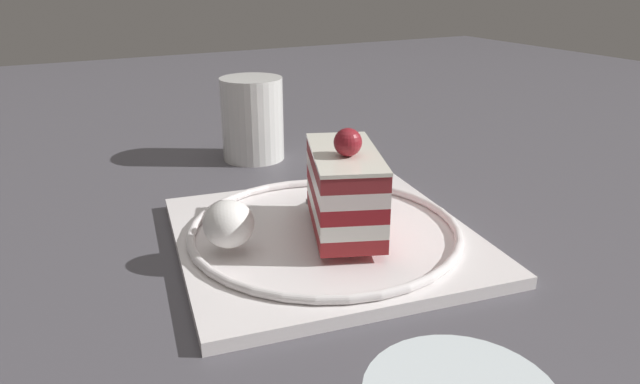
{
  "coord_description": "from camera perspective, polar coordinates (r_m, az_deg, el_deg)",
  "views": [
    {
      "loc": [
        0.21,
        0.39,
        0.22
      ],
      "look_at": [
        0.0,
        -0.0,
        0.05
      ],
      "focal_mm": 32.08,
      "sensor_mm": 36.0,
      "label": 1
    }
  ],
  "objects": [
    {
      "name": "cake_slice",
      "position": [
        0.47,
        2.46,
        0.38
      ],
      "size": [
        0.09,
        0.12,
        0.09
      ],
      "color": "maroon",
      "rests_on": "dessert_plate"
    },
    {
      "name": "dessert_plate",
      "position": [
        0.49,
        0.0,
        -4.27
      ],
      "size": [
        0.28,
        0.28,
        0.02
      ],
      "color": "white",
      "rests_on": "ground_plane"
    },
    {
      "name": "fork",
      "position": [
        0.56,
        2.21,
        0.54
      ],
      "size": [
        0.1,
        0.06,
        0.0
      ],
      "color": "silver",
      "rests_on": "dessert_plate"
    },
    {
      "name": "whipped_cream_dollop",
      "position": [
        0.45,
        -9.18,
        -3.06
      ],
      "size": [
        0.04,
        0.04,
        0.04
      ],
      "primitive_type": "ellipsoid",
      "color": "white",
      "rests_on": "dessert_plate"
    },
    {
      "name": "drink_glass_far",
      "position": [
        0.71,
        -6.73,
        6.76
      ],
      "size": [
        0.08,
        0.08,
        0.1
      ],
      "color": "white",
      "rests_on": "ground_plane"
    },
    {
      "name": "ground_plane",
      "position": [
        0.49,
        0.46,
        -5.14
      ],
      "size": [
        2.4,
        2.4,
        0.0
      ],
      "primitive_type": "plane",
      "color": "#4F4C53"
    }
  ]
}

